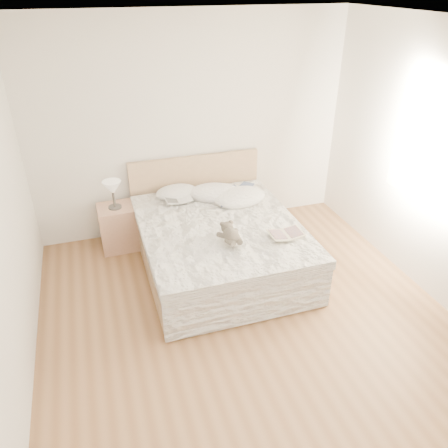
{
  "coord_description": "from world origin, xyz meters",
  "views": [
    {
      "loc": [
        -1.24,
        -2.9,
        2.99
      ],
      "look_at": [
        0.03,
        1.05,
        0.62
      ],
      "focal_mm": 35.0,
      "sensor_mm": 36.0,
      "label": 1
    }
  ],
  "objects_px": {
    "nightstand": "(119,227)",
    "childrens_book": "(286,234)",
    "teddy_bear": "(231,240)",
    "photo_book": "(178,200)",
    "table_lamp": "(113,189)",
    "bed": "(218,242)"
  },
  "relations": [
    {
      "from": "childrens_book",
      "to": "teddy_bear",
      "type": "relative_size",
      "value": 1.23
    },
    {
      "from": "nightstand",
      "to": "childrens_book",
      "type": "relative_size",
      "value": 1.52
    },
    {
      "from": "table_lamp",
      "to": "nightstand",
      "type": "bearing_deg",
      "value": 52.8
    },
    {
      "from": "nightstand",
      "to": "childrens_book",
      "type": "distance_m",
      "value": 2.12
    },
    {
      "from": "table_lamp",
      "to": "childrens_book",
      "type": "distance_m",
      "value": 2.1
    },
    {
      "from": "photo_book",
      "to": "bed",
      "type": "bearing_deg",
      "value": -62.23
    },
    {
      "from": "photo_book",
      "to": "teddy_bear",
      "type": "relative_size",
      "value": 1.14
    },
    {
      "from": "table_lamp",
      "to": "childrens_book",
      "type": "height_order",
      "value": "table_lamp"
    },
    {
      "from": "table_lamp",
      "to": "photo_book",
      "type": "height_order",
      "value": "table_lamp"
    },
    {
      "from": "teddy_bear",
      "to": "photo_book",
      "type": "bearing_deg",
      "value": 99.52
    },
    {
      "from": "bed",
      "to": "childrens_book",
      "type": "relative_size",
      "value": 5.84
    },
    {
      "from": "nightstand",
      "to": "table_lamp",
      "type": "relative_size",
      "value": 1.62
    },
    {
      "from": "bed",
      "to": "table_lamp",
      "type": "distance_m",
      "value": 1.39
    },
    {
      "from": "bed",
      "to": "nightstand",
      "type": "distance_m",
      "value": 1.3
    },
    {
      "from": "nightstand",
      "to": "childrens_book",
      "type": "xyz_separation_m",
      "value": [
        1.63,
        -1.32,
        0.35
      ]
    },
    {
      "from": "bed",
      "to": "childrens_book",
      "type": "height_order",
      "value": "bed"
    },
    {
      "from": "photo_book",
      "to": "teddy_bear",
      "type": "bearing_deg",
      "value": -76.07
    },
    {
      "from": "photo_book",
      "to": "childrens_book",
      "type": "relative_size",
      "value": 0.92
    },
    {
      "from": "nightstand",
      "to": "teddy_bear",
      "type": "bearing_deg",
      "value": -50.99
    },
    {
      "from": "childrens_book",
      "to": "teddy_bear",
      "type": "distance_m",
      "value": 0.59
    },
    {
      "from": "childrens_book",
      "to": "table_lamp",
      "type": "bearing_deg",
      "value": 141.7
    },
    {
      "from": "bed",
      "to": "table_lamp",
      "type": "bearing_deg",
      "value": 145.39
    }
  ]
}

